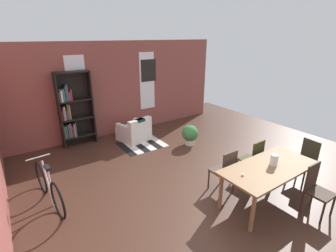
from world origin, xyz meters
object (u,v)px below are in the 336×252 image
dining_chair_far_left (225,170)px  bicycle_second (49,187)px  dining_chair_head_right (305,160)px  vase_on_table (274,160)px  dining_chair_near_right (316,188)px  armchair_white (135,132)px  dining_table (269,171)px  bookshelf_tall (73,110)px  potted_plant_by_shelf (190,134)px  dining_chair_far_right (253,158)px

dining_chair_far_left → bicycle_second: bearing=151.8°
dining_chair_head_right → bicycle_second: (-4.80, 2.31, -0.17)m
vase_on_table → dining_chair_near_right: bearing=-64.4°
armchair_white → bicycle_second: bearing=-146.5°
vase_on_table → dining_table: bearing=-180.0°
vase_on_table → bookshelf_tall: bearing=116.4°
bicycle_second → dining_chair_far_left: bearing=-28.2°
vase_on_table → dining_chair_head_right: (1.23, -0.01, -0.36)m
vase_on_table → armchair_white: (-0.83, 4.12, -0.59)m
potted_plant_by_shelf → bookshelf_tall: bearing=145.5°
dining_chair_near_right → potted_plant_by_shelf: bearing=89.2°
armchair_white → vase_on_table: bearing=-78.6°
bookshelf_tall → bicycle_second: bearing=-115.0°
bicycle_second → potted_plant_by_shelf: bicycle_second is taller
dining_chair_head_right → bookshelf_tall: bookshelf_tall is taller
dining_chair_head_right → armchair_white: size_ratio=1.00×
dining_table → dining_chair_head_right: size_ratio=2.04×
dining_chair_far_right → dining_chair_near_right: bearing=-90.0°
dining_chair_head_right → bookshelf_tall: bearing=126.9°
dining_chair_near_right → armchair_white: 4.94m
bookshelf_tall → armchair_white: 1.88m
potted_plant_by_shelf → bicycle_second: bearing=-171.2°
dining_chair_far_right → armchair_white: dining_chair_far_right is taller
vase_on_table → dining_chair_far_left: 0.94m
dining_chair_far_left → bicycle_second: size_ratio=0.56×
dining_chair_far_left → potted_plant_by_shelf: 2.42m
dining_chair_head_right → potted_plant_by_shelf: bearing=106.3°
dining_chair_far_left → bicycle_second: (-3.02, 1.62, -0.17)m
armchair_white → dining_chair_near_right: bearing=-76.5°
potted_plant_by_shelf → armchair_white: bearing=135.0°
dining_table → dining_chair_far_right: (0.44, 0.68, -0.17)m
vase_on_table → armchair_white: bearing=101.4°
dining_chair_near_right → potted_plant_by_shelf: (0.05, 3.59, -0.19)m
dining_table → vase_on_table: bearing=0.0°
vase_on_table → armchair_white: vase_on_table is taller
potted_plant_by_shelf → dining_chair_far_left: bearing=-112.4°
vase_on_table → dining_chair_far_left: (-0.55, 0.68, -0.36)m
dining_table → bicycle_second: bearing=146.3°
dining_chair_far_right → dining_chair_near_right: 1.36m
dining_chair_near_right → armchair_white: dining_chair_near_right is taller
dining_chair_far_left → bookshelf_tall: bearing=114.1°
dining_chair_far_right → armchair_white: bearing=108.6°
dining_chair_head_right → dining_chair_far_right: bearing=142.8°
dining_table → dining_chair_far_right: bearing=57.2°
dining_chair_near_right → dining_chair_far_left: 1.62m
dining_table → dining_chair_head_right: dining_chair_head_right is taller
dining_chair_near_right → armchair_white: bearing=103.5°
vase_on_table → potted_plant_by_shelf: (0.37, 2.91, -0.55)m
dining_chair_head_right → dining_chair_near_right: 1.13m
dining_chair_far_right → dining_chair_far_left: bearing=-180.0°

